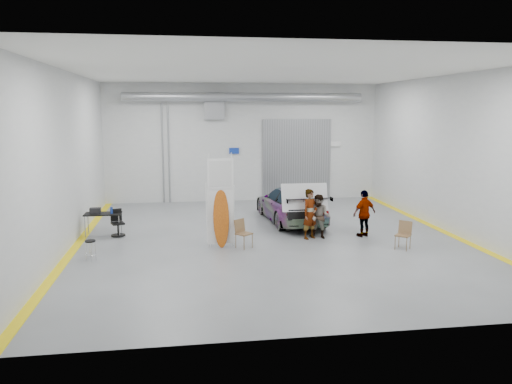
{
  "coord_description": "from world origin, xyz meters",
  "views": [
    {
      "loc": [
        -3.14,
        -17.49,
        4.67
      ],
      "look_at": [
        -0.31,
        1.53,
        1.5
      ],
      "focal_mm": 35.0,
      "sensor_mm": 36.0,
      "label": 1
    }
  ],
  "objects": [
    {
      "name": "folding_chair_near",
      "position": [
        -1.11,
        -1.06,
        0.31
      ],
      "size": [
        0.64,
        0.71,
        0.98
      ],
      "rotation": [
        0.0,
        0.0,
        0.67
      ],
      "color": "brown",
      "rests_on": "ground"
    },
    {
      "name": "room_shell",
      "position": [
        0.24,
        2.22,
        4.08
      ],
      "size": [
        14.02,
        16.18,
        6.01
      ],
      "color": "silver",
      "rests_on": "ground"
    },
    {
      "name": "folding_chair_far",
      "position": [
        4.18,
        -2.02,
        0.3
      ],
      "size": [
        0.63,
        0.71,
        0.95
      ],
      "rotation": [
        0.0,
        0.0,
        -0.75
      ],
      "color": "brown",
      "rests_on": "ground"
    },
    {
      "name": "person_c",
      "position": [
        3.51,
        -0.16,
        0.88
      ],
      "size": [
        1.1,
        0.77,
        1.76
      ],
      "primitive_type": "imported",
      "rotation": [
        0.0,
        0.0,
        3.52
      ],
      "color": "brown",
      "rests_on": "ground"
    },
    {
      "name": "person_b",
      "position": [
        1.79,
        -0.16,
        0.82
      ],
      "size": [
        1.0,
        0.96,
        1.63
      ],
      "primitive_type": "imported",
      "rotation": [
        0.0,
        0.0,
        -0.62
      ],
      "color": "slate",
      "rests_on": "ground"
    },
    {
      "name": "trunk_lid",
      "position": [
        1.36,
        0.39,
        1.52
      ],
      "size": [
        1.75,
        1.06,
        0.04
      ],
      "primitive_type": "cube",
      "color": "silver",
      "rests_on": "sedan_car"
    },
    {
      "name": "ground",
      "position": [
        0.0,
        0.0,
        0.0
      ],
      "size": [
        16.0,
        16.0,
        0.0
      ],
      "primitive_type": "plane",
      "color": "slate",
      "rests_on": "ground"
    },
    {
      "name": "shop_stool",
      "position": [
        -6.03,
        -1.84,
        0.33
      ],
      "size": [
        0.34,
        0.34,
        0.66
      ],
      "rotation": [
        0.0,
        0.0,
        0.09
      ],
      "color": "black",
      "rests_on": "ground"
    },
    {
      "name": "surfboard_display",
      "position": [
        -1.89,
        -0.84,
        1.32
      ],
      "size": [
        0.92,
        0.29,
        3.25
      ],
      "rotation": [
        0.0,
        0.0,
        0.06
      ],
      "color": "white",
      "rests_on": "ground"
    },
    {
      "name": "sedan_car",
      "position": [
        1.36,
        2.73,
        0.75
      ],
      "size": [
        2.46,
        5.3,
        1.5
      ],
      "primitive_type": "imported",
      "rotation": [
        0.0,
        0.0,
        3.21
      ],
      "color": "silver",
      "rests_on": "ground"
    },
    {
      "name": "office_chair",
      "position": [
        -5.58,
        1.29,
        0.44
      ],
      "size": [
        0.56,
        0.59,
        0.99
      ],
      "rotation": [
        0.0,
        0.0,
        0.35
      ],
      "color": "black",
      "rests_on": "ground"
    },
    {
      "name": "person_a",
      "position": [
        1.44,
        -0.16,
        0.92
      ],
      "size": [
        0.8,
        0.72,
        1.84
      ],
      "primitive_type": "imported",
      "rotation": [
        0.0,
        0.0,
        0.53
      ],
      "color": "brown",
      "rests_on": "ground"
    },
    {
      "name": "work_table",
      "position": [
        -6.2,
        1.47,
        0.84
      ],
      "size": [
        1.35,
        0.7,
        1.09
      ],
      "rotation": [
        0.0,
        0.0,
        -0.02
      ],
      "color": "gray",
      "rests_on": "ground"
    }
  ]
}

